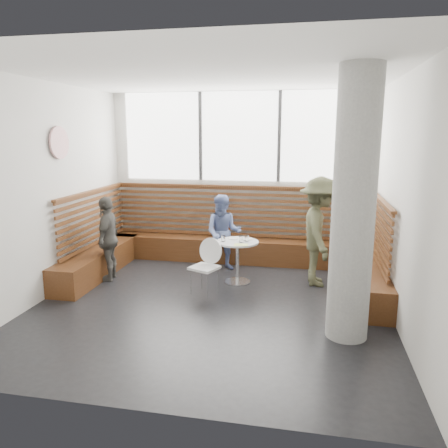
% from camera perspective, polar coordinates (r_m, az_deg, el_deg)
% --- Properties ---
extents(room, '(5.00, 5.00, 3.20)m').
position_cam_1_polar(room, '(6.00, -1.85, 3.70)').
color(room, silver).
rests_on(room, ground).
extents(booth, '(5.00, 2.50, 1.44)m').
position_cam_1_polar(booth, '(7.94, 1.09, -3.06)').
color(booth, '#462611').
rests_on(booth, ground).
extents(concrete_column, '(0.50, 0.50, 3.20)m').
position_cam_1_polar(concrete_column, '(5.27, 16.57, 2.05)').
color(concrete_column, gray).
rests_on(concrete_column, ground).
extents(wall_art, '(0.03, 0.50, 0.50)m').
position_cam_1_polar(wall_art, '(7.26, -20.72, 9.91)').
color(wall_art, white).
rests_on(wall_art, room).
extents(cafe_table, '(0.69, 0.69, 0.71)m').
position_cam_1_polar(cafe_table, '(7.20, 1.77, -3.80)').
color(cafe_table, silver).
rests_on(cafe_table, ground).
extents(cafe_chair, '(0.41, 0.40, 0.85)m').
position_cam_1_polar(cafe_chair, '(6.77, -2.45, -4.92)').
color(cafe_chair, white).
rests_on(cafe_chair, ground).
extents(adult_man, '(0.76, 1.20, 1.77)m').
position_cam_1_polar(adult_man, '(7.21, 12.35, -0.96)').
color(adult_man, '#4A4C33').
rests_on(adult_man, ground).
extents(child_back, '(0.70, 0.56, 1.37)m').
position_cam_1_polar(child_back, '(7.86, -0.07, -1.13)').
color(child_back, '#6476AD').
rests_on(child_back, ground).
extents(child_left, '(0.47, 0.88, 1.42)m').
position_cam_1_polar(child_left, '(7.58, -14.90, -1.82)').
color(child_left, '#52504B').
rests_on(child_left, ground).
extents(plate_near, '(0.20, 0.20, 0.01)m').
position_cam_1_polar(plate_near, '(7.30, 1.27, -1.89)').
color(plate_near, white).
rests_on(plate_near, cafe_table).
extents(plate_far, '(0.21, 0.21, 0.01)m').
position_cam_1_polar(plate_far, '(7.27, 2.93, -1.96)').
color(plate_far, white).
rests_on(plate_far, cafe_table).
extents(glass_left, '(0.06, 0.06, 0.10)m').
position_cam_1_polar(glass_left, '(7.11, -0.09, -1.90)').
color(glass_left, white).
rests_on(glass_left, cafe_table).
extents(glass_mid, '(0.07, 0.07, 0.11)m').
position_cam_1_polar(glass_mid, '(7.07, 2.25, -1.94)').
color(glass_mid, white).
rests_on(glass_mid, cafe_table).
extents(glass_right, '(0.07, 0.07, 0.11)m').
position_cam_1_polar(glass_right, '(7.10, 2.99, -1.88)').
color(glass_right, white).
rests_on(glass_right, cafe_table).
extents(menu_card, '(0.23, 0.17, 0.00)m').
position_cam_1_polar(menu_card, '(6.91, 2.25, -2.73)').
color(menu_card, '#A5C64C').
rests_on(menu_card, cafe_table).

